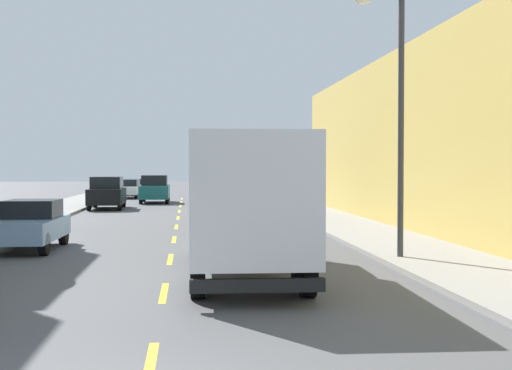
# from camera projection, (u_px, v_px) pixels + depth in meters

# --- Properties ---
(ground_plane) EXTENTS (160.00, 160.00, 0.00)m
(ground_plane) POSITION_uv_depth(u_px,v_px,m) (179.00, 214.00, 36.54)
(ground_plane) COLOR #4C4C4F
(sidewalk_left) EXTENTS (3.20, 120.00, 0.14)m
(sidewalk_left) POSITION_uv_depth(u_px,v_px,m) (34.00, 216.00, 33.84)
(sidewalk_left) COLOR gray
(sidewalk_left) RESTS_ON ground_plane
(sidewalk_right) EXTENTS (3.20, 120.00, 0.14)m
(sidewalk_right) POSITION_uv_depth(u_px,v_px,m) (317.00, 214.00, 35.25)
(sidewalk_right) COLOR gray
(sidewalk_right) RESTS_ON ground_plane
(lane_centerline_dashes) EXTENTS (0.14, 47.20, 0.01)m
(lane_centerline_dashes) POSITION_uv_depth(u_px,v_px,m) (177.00, 222.00, 31.07)
(lane_centerline_dashes) COLOR yellow
(lane_centerline_dashes) RESTS_ON ground_plane
(street_lamp) EXTENTS (1.35, 0.28, 6.99)m
(street_lamp) POSITION_uv_depth(u_px,v_px,m) (396.00, 104.00, 18.01)
(street_lamp) COLOR #38383D
(street_lamp) RESTS_ON sidewalk_right
(delivery_box_truck) EXTENTS (2.58, 7.81, 3.19)m
(delivery_box_truck) POSITION_uv_depth(u_px,v_px,m) (246.00, 197.00, 15.60)
(delivery_box_truck) COLOR white
(delivery_box_truck) RESTS_ON ground_plane
(parked_hatchback_sky) EXTENTS (1.83, 4.04, 1.50)m
(parked_hatchback_sky) POSITION_uv_depth(u_px,v_px,m) (30.00, 225.00, 20.76)
(parked_hatchback_sky) COLOR #7A9EC6
(parked_hatchback_sky) RESTS_ON ground_plane
(parked_suv_black) EXTENTS (2.05, 4.84, 1.93)m
(parked_suv_black) POSITION_uv_depth(u_px,v_px,m) (107.00, 192.00, 40.64)
(parked_suv_black) COLOR black
(parked_suv_black) RESTS_ON ground_plane
(parked_hatchback_charcoal) EXTENTS (1.77, 4.01, 1.50)m
(parked_hatchback_charcoal) POSITION_uv_depth(u_px,v_px,m) (271.00, 204.00, 32.00)
(parked_hatchback_charcoal) COLOR #333338
(parked_hatchback_charcoal) RESTS_ON ground_plane
(parked_wagon_white) EXTENTS (1.95, 4.75, 1.50)m
(parked_wagon_white) POSITION_uv_depth(u_px,v_px,m) (128.00, 188.00, 54.80)
(parked_wagon_white) COLOR silver
(parked_wagon_white) RESTS_ON ground_plane
(parked_sedan_champagne) EXTENTS (1.80, 4.50, 1.43)m
(parked_sedan_champagne) POSITION_uv_depth(u_px,v_px,m) (135.00, 187.00, 60.74)
(parked_sedan_champagne) COLOR tan
(parked_sedan_champagne) RESTS_ON ground_plane
(moving_teal_sedan) EXTENTS (1.95, 4.80, 1.93)m
(moving_teal_sedan) POSITION_uv_depth(u_px,v_px,m) (155.00, 189.00, 47.48)
(moving_teal_sedan) COLOR #195B60
(moving_teal_sedan) RESTS_ON ground_plane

